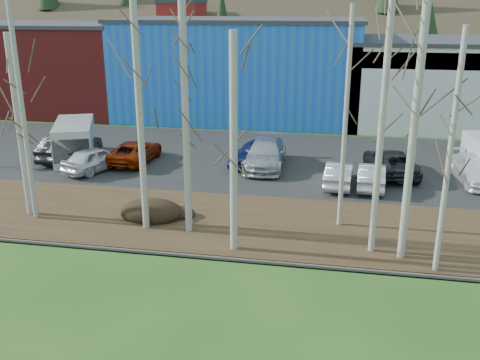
% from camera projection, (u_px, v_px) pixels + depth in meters
% --- Properties ---
extents(river, '(80.00, 8.00, 0.90)m').
position_uv_depth(river, '(248.00, 317.00, 17.10)').
color(river, black).
rests_on(river, ground).
extents(far_bank_rocks, '(80.00, 0.80, 0.46)m').
position_uv_depth(far_bank_rocks, '(265.00, 259.00, 20.93)').
color(far_bank_rocks, '#47423D').
rests_on(far_bank_rocks, ground).
extents(far_bank, '(80.00, 7.00, 0.15)m').
position_uv_depth(far_bank, '(275.00, 226.00, 23.89)').
color(far_bank, '#382616').
rests_on(far_bank, ground).
extents(parking_lot, '(80.00, 14.00, 0.14)m').
position_uv_depth(parking_lot, '(295.00, 161.00, 33.68)').
color(parking_lot, black).
rests_on(parking_lot, ground).
extents(building_brick, '(16.32, 12.24, 7.80)m').
position_uv_depth(building_brick, '(52.00, 66.00, 49.69)').
color(building_brick, maroon).
rests_on(building_brick, ground).
extents(building_blue, '(20.40, 12.24, 8.30)m').
position_uv_depth(building_blue, '(242.00, 68.00, 46.49)').
color(building_blue, blue).
rests_on(building_blue, ground).
extents(building_white, '(18.36, 12.24, 6.80)m').
position_uv_depth(building_white, '(458.00, 82.00, 43.59)').
color(building_white, silver).
rests_on(building_white, ground).
extents(dirt_mound, '(2.99, 2.11, 0.59)m').
position_uv_depth(dirt_mound, '(151.00, 210.00, 24.64)').
color(dirt_mound, black).
rests_on(dirt_mound, far_bank).
extents(birch_0, '(0.28, 0.28, 8.23)m').
position_uv_depth(birch_0, '(19.00, 128.00, 23.79)').
color(birch_0, beige).
rests_on(birch_0, far_bank).
extents(birch_1, '(0.22, 0.22, 11.03)m').
position_uv_depth(birch_1, '(21.00, 98.00, 22.92)').
color(birch_1, beige).
rests_on(birch_1, far_bank).
extents(birch_2, '(0.28, 0.28, 9.63)m').
position_uv_depth(birch_2, '(140.00, 120.00, 22.04)').
color(birch_2, beige).
rests_on(birch_2, far_bank).
extents(birch_3, '(0.20, 0.20, 10.07)m').
position_uv_depth(birch_3, '(187.00, 113.00, 22.23)').
color(birch_3, beige).
rests_on(birch_3, far_bank).
extents(birch_4, '(0.30, 0.30, 8.50)m').
position_uv_depth(birch_4, '(234.00, 146.00, 20.18)').
color(birch_4, beige).
rests_on(birch_4, far_bank).
extents(birch_5, '(0.20, 0.20, 9.38)m').
position_uv_depth(birch_5, '(345.00, 121.00, 22.39)').
color(birch_5, beige).
rests_on(birch_5, far_bank).
extents(birch_6, '(0.20, 0.20, 8.73)m').
position_uv_depth(birch_6, '(450.00, 156.00, 18.42)').
color(birch_6, beige).
rests_on(birch_6, far_bank).
extents(birch_7, '(0.30, 0.30, 11.86)m').
position_uv_depth(birch_7, '(416.00, 106.00, 18.94)').
color(birch_7, beige).
rests_on(birch_7, far_bank).
extents(birch_8, '(0.25, 0.25, 10.59)m').
position_uv_depth(birch_8, '(382.00, 120.00, 19.67)').
color(birch_8, beige).
rests_on(birch_8, far_bank).
extents(birch_10, '(0.28, 0.28, 9.63)m').
position_uv_depth(birch_10, '(185.00, 121.00, 21.71)').
color(birch_10, beige).
rests_on(birch_10, far_bank).
extents(car_0, '(3.21, 4.56, 1.44)m').
position_uv_depth(car_0, '(96.00, 159.00, 31.31)').
color(car_0, silver).
rests_on(car_0, parking_lot).
extents(car_1, '(1.95, 4.81, 1.55)m').
position_uv_depth(car_1, '(76.00, 148.00, 33.49)').
color(car_1, black).
rests_on(car_1, parking_lot).
extents(car_2, '(2.35, 4.86, 1.33)m').
position_uv_depth(car_2, '(135.00, 151.00, 33.02)').
color(car_2, '#902305').
rests_on(car_2, parking_lot).
extents(car_3, '(2.44, 5.60, 1.60)m').
position_uv_depth(car_3, '(265.00, 154.00, 31.99)').
color(car_3, '#A2A4AB').
rests_on(car_3, parking_lot).
extents(car_4, '(3.00, 4.67, 1.48)m').
position_uv_depth(car_4, '(254.00, 153.00, 32.44)').
color(car_4, navy).
rests_on(car_4, parking_lot).
extents(car_5, '(1.61, 4.04, 1.31)m').
position_uv_depth(car_5, '(339.00, 174.00, 28.79)').
color(car_5, '#BBBBBE').
rests_on(car_5, parking_lot).
extents(car_6, '(3.20, 5.49, 1.44)m').
position_uv_depth(car_6, '(391.00, 162.00, 30.65)').
color(car_6, black).
rests_on(car_6, parking_lot).
extents(car_7, '(2.54, 5.02, 1.40)m').
position_uv_depth(car_7, '(474.00, 170.00, 29.31)').
color(car_7, white).
rests_on(car_7, parking_lot).
extents(car_8, '(1.61, 4.04, 1.31)m').
position_uv_depth(car_8, '(372.00, 175.00, 28.49)').
color(car_8, '#BBBBBE').
rests_on(car_8, parking_lot).
extents(car_9, '(1.95, 4.81, 1.55)m').
position_uv_depth(car_9, '(63.00, 147.00, 33.65)').
color(car_9, black).
rests_on(car_9, parking_lot).
extents(van_grey, '(4.09, 5.75, 2.32)m').
position_uv_depth(van_grey, '(74.00, 141.00, 33.41)').
color(van_grey, '#B4B5B9').
rests_on(van_grey, parking_lot).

